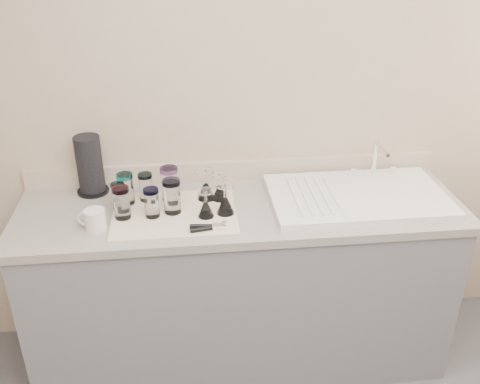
{
  "coord_description": "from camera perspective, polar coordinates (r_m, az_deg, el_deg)",
  "views": [
    {
      "loc": [
        -0.24,
        -0.94,
        2.1
      ],
      "look_at": [
        -0.01,
        1.15,
        1.0
      ],
      "focal_mm": 40.0,
      "sensor_mm": 36.0,
      "label": 1
    }
  ],
  "objects": [
    {
      "name": "goblet_back_right",
      "position": [
        2.49,
        -2.19,
        0.13
      ],
      "size": [
        0.07,
        0.07,
        0.13
      ],
      "color": "white",
      "rests_on": "dish_towel"
    },
    {
      "name": "paper_towel_roll",
      "position": [
        2.63,
        -15.72,
        2.71
      ],
      "size": [
        0.15,
        0.15,
        0.29
      ],
      "color": "black",
      "rests_on": "counter_unit"
    },
    {
      "name": "goblet_front_right",
      "position": [
        2.37,
        -1.58,
        -1.23
      ],
      "size": [
        0.08,
        0.08,
        0.14
      ],
      "color": "white",
      "rests_on": "dish_towel"
    },
    {
      "name": "tumbler_magenta",
      "position": [
        2.38,
        -12.51,
        -1.1
      ],
      "size": [
        0.07,
        0.07,
        0.15
      ],
      "color": "white",
      "rests_on": "dish_towel"
    },
    {
      "name": "tumbler_cyan",
      "position": [
        2.51,
        -10.02,
        0.55
      ],
      "size": [
        0.07,
        0.07,
        0.13
      ],
      "color": "white",
      "rests_on": "dish_towel"
    },
    {
      "name": "white_mug",
      "position": [
        2.35,
        -15.25,
        -2.87
      ],
      "size": [
        0.13,
        0.11,
        0.09
      ],
      "color": "silver",
      "rests_on": "counter_unit"
    },
    {
      "name": "tumbler_teal",
      "position": [
        2.5,
        -12.08,
        0.37
      ],
      "size": [
        0.07,
        0.07,
        0.15
      ],
      "color": "white",
      "rests_on": "dish_towel"
    },
    {
      "name": "can_opener",
      "position": [
        2.27,
        -3.41,
        -3.77
      ],
      "size": [
        0.16,
        0.06,
        0.02
      ],
      "color": "silver",
      "rests_on": "dish_towel"
    },
    {
      "name": "dish_towel",
      "position": [
        2.42,
        -6.99,
        -2.27
      ],
      "size": [
        0.55,
        0.42,
        0.01
      ],
      "primitive_type": "cube",
      "color": "white",
      "rests_on": "counter_unit"
    },
    {
      "name": "tumbler_blue",
      "position": [
        2.37,
        -9.41,
        -1.12
      ],
      "size": [
        0.07,
        0.07,
        0.14
      ],
      "color": "white",
      "rests_on": "dish_towel"
    },
    {
      "name": "goblet_front_left",
      "position": [
        2.35,
        -3.67,
        -1.68
      ],
      "size": [
        0.07,
        0.07,
        0.13
      ],
      "color": "white",
      "rests_on": "dish_towel"
    },
    {
      "name": "tumbler_extra",
      "position": [
        2.46,
        -12.82,
        -0.43
      ],
      "size": [
        0.06,
        0.06,
        0.13
      ],
      "color": "white",
      "rests_on": "dish_towel"
    },
    {
      "name": "tumbler_purple",
      "position": [
        2.49,
        -7.52,
        0.87
      ],
      "size": [
        0.08,
        0.08,
        0.16
      ],
      "color": "white",
      "rests_on": "dish_towel"
    },
    {
      "name": "tumbler_lavender",
      "position": [
        2.38,
        -7.27,
        -0.43
      ],
      "size": [
        0.08,
        0.08,
        0.16
      ],
      "color": "white",
      "rests_on": "dish_towel"
    },
    {
      "name": "goblet_back_left",
      "position": [
        2.5,
        -3.65,
        0.3
      ],
      "size": [
        0.08,
        0.08,
        0.15
      ],
      "color": "white",
      "rests_on": "dish_towel"
    },
    {
      "name": "counter_unit",
      "position": [
        2.71,
        0.11,
        -9.83
      ],
      "size": [
        2.06,
        0.62,
        0.9
      ],
      "color": "slate",
      "rests_on": "ground"
    },
    {
      "name": "sink_unit",
      "position": [
        2.57,
        12.43,
        -0.42
      ],
      "size": [
        0.82,
        0.5,
        0.22
      ],
      "color": "white",
      "rests_on": "counter_unit"
    },
    {
      "name": "room_envelope",
      "position": [
        1.11,
        7.06,
        -1.83
      ],
      "size": [
        3.54,
        3.5,
        2.52
      ],
      "color": "#4E4E53",
      "rests_on": "ground"
    }
  ]
}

